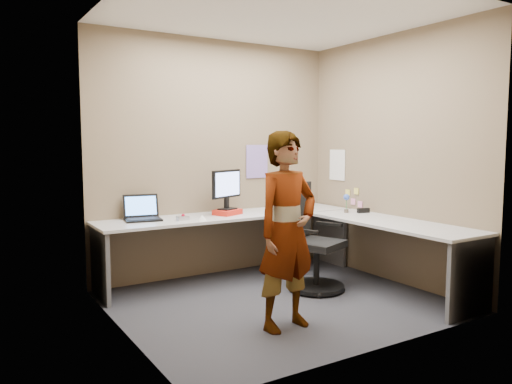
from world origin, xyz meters
TOP-DOWN VIEW (x-y plane):
  - ground at (0.00, 0.00)m, footprint 3.00×3.00m
  - wall_back at (0.00, 1.30)m, footprint 3.00×0.00m
  - wall_right at (1.50, 0.00)m, footprint 0.00×2.70m
  - wall_left at (-1.50, 0.00)m, footprint 0.00×2.70m
  - ceiling at (0.00, 0.00)m, footprint 3.00×3.00m
  - desk at (0.44, 0.39)m, footprint 2.98×2.58m
  - paper_ream at (-0.03, 0.98)m, footprint 0.35×0.31m
  - monitor at (-0.03, 0.99)m, footprint 0.44×0.23m
  - laptop at (-0.96, 1.11)m, footprint 0.41×0.36m
  - trackball_mouse at (-0.61, 0.86)m, footprint 0.12×0.08m
  - origami at (-0.45, 0.75)m, footprint 0.10×0.10m
  - stapler at (1.36, 0.29)m, footprint 0.15×0.07m
  - flower at (1.20, 0.40)m, footprint 0.07×0.07m
  - calendar_purple at (0.55, 1.29)m, footprint 0.30×0.01m
  - calendar_white at (1.49, 0.90)m, footprint 0.01×0.28m
  - sticky_note_a at (1.49, 0.55)m, footprint 0.01×0.07m
  - sticky_note_b at (1.49, 0.60)m, footprint 0.01×0.07m
  - sticky_note_c at (1.49, 0.48)m, footprint 0.01×0.07m
  - sticky_note_d at (1.49, 0.70)m, footprint 0.01×0.07m
  - office_chair at (0.52, 0.17)m, footprint 0.64×0.63m
  - person at (-0.31, -0.58)m, footprint 0.64×0.46m

SIDE VIEW (x-z plane):
  - ground at x=0.00m, z-range 0.00..0.00m
  - office_chair at x=0.52m, z-range -0.10..0.99m
  - desk at x=0.44m, z-range 0.22..0.95m
  - trackball_mouse at x=-0.61m, z-range 0.72..0.79m
  - stapler at x=1.36m, z-range 0.73..0.78m
  - paper_ream at x=-0.03m, z-range 0.73..0.79m
  - origami at x=-0.45m, z-range 0.73..0.79m
  - laptop at x=-0.96m, z-range 0.67..0.93m
  - sticky_note_c at x=1.49m, z-range 0.76..0.84m
  - person at x=-0.31m, z-range 0.00..1.63m
  - sticky_note_b at x=1.49m, z-range 0.78..0.86m
  - flower at x=1.20m, z-range 0.77..0.98m
  - sticky_note_d at x=1.49m, z-range 0.88..0.96m
  - sticky_note_a at x=1.49m, z-range 0.91..0.99m
  - monitor at x=-0.03m, z-range 0.83..1.27m
  - calendar_white at x=1.49m, z-range 1.06..1.44m
  - calendar_purple at x=0.55m, z-range 1.10..1.50m
  - wall_back at x=0.00m, z-range -0.15..2.85m
  - wall_right at x=1.50m, z-range 0.00..2.70m
  - wall_left at x=-1.50m, z-range 0.00..2.70m
  - ceiling at x=0.00m, z-range 2.70..2.70m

